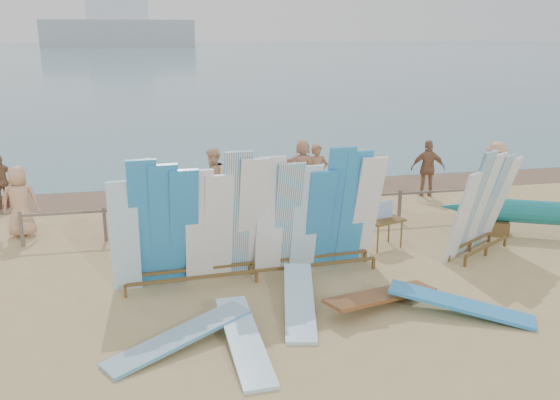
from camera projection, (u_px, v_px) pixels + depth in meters
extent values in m
plane|color=tan|center=(283.00, 273.00, 13.16)|extent=(160.00, 160.00, 0.00)
cube|color=slate|center=(164.00, 53.00, 133.52)|extent=(320.00, 240.00, 0.02)
cube|color=brown|center=(238.00, 190.00, 19.93)|extent=(40.00, 2.60, 0.01)
cube|color=#999EA3|center=(119.00, 33.00, 178.93)|extent=(45.00, 8.00, 8.00)
cube|color=silver|center=(117.00, 9.00, 176.99)|extent=(18.00, 6.00, 6.00)
cube|color=#716255|center=(259.00, 202.00, 15.76)|extent=(12.00, 0.06, 0.06)
cube|color=#716255|center=(21.00, 229.00, 14.67)|extent=(0.08, 0.08, 0.90)
cube|color=#716255|center=(105.00, 224.00, 15.07)|extent=(0.08, 0.08, 0.90)
cube|color=#716255|center=(184.00, 219.00, 15.46)|extent=(0.08, 0.08, 0.90)
cube|color=#716255|center=(260.00, 214.00, 15.86)|extent=(0.08, 0.08, 0.90)
cube|color=#716255|center=(331.00, 210.00, 16.25)|extent=(0.08, 0.08, 0.90)
cube|color=#716255|center=(400.00, 206.00, 16.65)|extent=(0.08, 0.08, 0.90)
cube|color=#716255|center=(465.00, 202.00, 17.04)|extent=(0.08, 0.08, 0.90)
cube|color=brown|center=(256.00, 271.00, 12.63)|extent=(5.44, 0.43, 0.06)
cube|color=brown|center=(251.00, 263.00, 13.05)|extent=(5.44, 0.43, 0.06)
cube|color=#97D1F2|center=(125.00, 237.00, 11.88)|extent=(0.61, 0.54, 2.43)
cube|color=#2984CD|center=(144.00, 225.00, 11.92)|extent=(0.63, 0.86, 2.86)
cube|color=#2984CD|center=(164.00, 226.00, 12.05)|extent=(0.63, 0.88, 2.74)
cube|color=#2984CD|center=(184.00, 227.00, 12.17)|extent=(0.64, 0.92, 2.62)
cube|color=white|center=(199.00, 227.00, 12.26)|extent=(0.62, 0.68, 2.57)
cube|color=white|center=(218.00, 228.00, 12.38)|extent=(0.62, 0.74, 2.44)
cube|color=silver|center=(237.00, 216.00, 12.42)|extent=(0.63, 0.87, 2.92)
cube|color=white|center=(251.00, 218.00, 12.52)|extent=(0.64, 1.01, 2.76)
cube|color=white|center=(270.00, 217.00, 12.62)|extent=(0.62, 0.63, 2.74)
cube|color=silver|center=(288.00, 219.00, 12.75)|extent=(0.63, 0.79, 2.60)
cube|color=#97D1F2|center=(305.00, 219.00, 12.87)|extent=(0.62, 0.69, 2.51)
cube|color=#2984CD|center=(319.00, 221.00, 12.96)|extent=(0.62, 0.77, 2.38)
cube|color=#2984CD|center=(336.00, 208.00, 13.00)|extent=(0.63, 0.80, 2.88)
cube|color=#2984CD|center=(353.00, 209.00, 13.12)|extent=(0.62, 0.77, 2.77)
cube|color=white|center=(366.00, 211.00, 13.22)|extent=(0.63, 0.90, 2.63)
cube|color=brown|center=(486.00, 246.00, 14.11)|extent=(1.66, 1.05, 0.06)
cube|color=brown|center=(470.00, 242.00, 14.41)|extent=(1.66, 1.05, 0.06)
cube|color=white|center=(462.00, 218.00, 13.43)|extent=(0.75, 0.76, 2.20)
cube|color=silver|center=(473.00, 205.00, 13.67)|extent=(0.82, 0.89, 2.63)
cube|color=white|center=(483.00, 204.00, 13.99)|extent=(0.83, 0.90, 2.52)
cube|color=silver|center=(492.00, 202.00, 14.30)|extent=(0.84, 0.92, 2.41)
cube|color=white|center=(499.00, 201.00, 14.56)|extent=(0.85, 0.93, 2.31)
cube|color=brown|center=(498.00, 227.00, 15.67)|extent=(0.73, 0.78, 0.37)
cone|color=#17787E|center=(463.00, 208.00, 15.74)|extent=(1.37, 1.05, 0.58)
cube|color=brown|center=(384.00, 220.00, 14.54)|extent=(1.06, 0.89, 0.05)
cube|color=white|center=(385.00, 209.00, 14.46)|extent=(0.46, 0.18, 0.42)
cube|color=#2984CD|center=(460.00, 314.00, 11.27)|extent=(2.59, 1.86, 0.43)
cube|color=#97D1F2|center=(244.00, 348.00, 10.09)|extent=(0.69, 2.72, 0.32)
cube|color=brown|center=(382.00, 304.00, 11.68)|extent=(2.68, 1.64, 0.39)
cube|color=silver|center=(180.00, 346.00, 10.15)|extent=(2.62, 1.82, 0.33)
cube|color=#97D1F2|center=(299.00, 310.00, 11.44)|extent=(1.10, 2.74, 0.42)
cube|color=red|center=(303.00, 210.00, 16.79)|extent=(0.57, 0.53, 0.04)
cube|color=red|center=(303.00, 200.00, 16.93)|extent=(0.51, 0.24, 0.49)
cube|color=red|center=(260.00, 205.00, 17.14)|extent=(0.75, 0.73, 0.05)
cube|color=red|center=(254.00, 194.00, 17.24)|extent=(0.57, 0.43, 0.57)
cube|color=red|center=(288.00, 199.00, 16.99)|extent=(0.67, 0.85, 0.54)
cube|color=red|center=(282.00, 185.00, 17.13)|extent=(0.47, 0.31, 0.34)
imported|color=#8C6042|center=(1.00, 181.00, 17.74)|extent=(1.01, 0.98, 1.67)
imported|color=tan|center=(279.00, 185.00, 17.22)|extent=(0.47, 0.86, 1.70)
imported|color=beige|center=(303.00, 165.00, 19.80)|extent=(1.63, 0.65, 1.72)
imported|color=#8C6042|center=(317.00, 174.00, 18.23)|extent=(0.71, 0.43, 1.86)
imported|color=tan|center=(495.00, 171.00, 18.61)|extent=(1.01, 1.30, 1.87)
imported|color=#8C6042|center=(428.00, 168.00, 19.04)|extent=(1.16, 0.77, 1.83)
imported|color=tan|center=(20.00, 201.00, 15.32)|extent=(0.93, 0.46, 1.88)
imported|color=beige|center=(213.00, 180.00, 17.48)|extent=(0.47, 0.93, 1.89)
imported|color=tan|center=(148.00, 184.00, 17.50)|extent=(1.12, 0.91, 1.62)
imported|color=tan|center=(363.00, 176.00, 18.36)|extent=(1.15, 0.98, 1.68)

